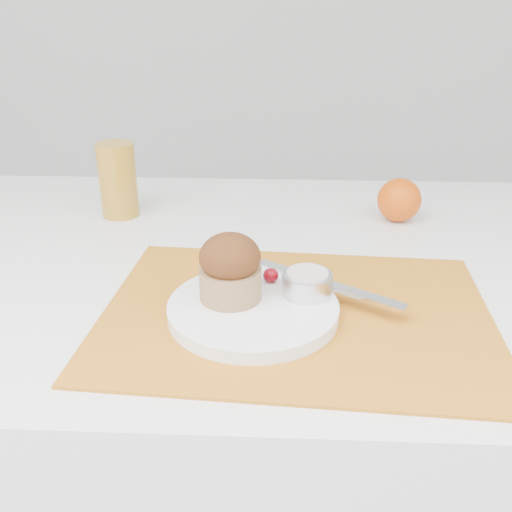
{
  "coord_description": "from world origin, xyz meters",
  "views": [
    {
      "loc": [
        0.03,
        -0.76,
        1.13
      ],
      "look_at": [
        0.0,
        -0.06,
        0.8
      ],
      "focal_mm": 40.0,
      "sensor_mm": 36.0,
      "label": 1
    }
  ],
  "objects_px": {
    "table": "(258,439)",
    "orange": "(399,200)",
    "juice_glass": "(118,180)",
    "muffin": "(230,268)",
    "plate": "(253,309)"
  },
  "relations": [
    {
      "from": "table",
      "to": "orange",
      "type": "xyz_separation_m",
      "value": [
        0.24,
        0.16,
        0.41
      ]
    },
    {
      "from": "juice_glass",
      "to": "muffin",
      "type": "xyz_separation_m",
      "value": [
        0.23,
        -0.34,
        -0.0
      ]
    },
    {
      "from": "table",
      "to": "plate",
      "type": "xyz_separation_m",
      "value": [
        0.0,
        -0.19,
        0.39
      ]
    },
    {
      "from": "plate",
      "to": "orange",
      "type": "xyz_separation_m",
      "value": [
        0.24,
        0.35,
        0.03
      ]
    },
    {
      "from": "orange",
      "to": "plate",
      "type": "bearing_deg",
      "value": -124.71
    },
    {
      "from": "table",
      "to": "muffin",
      "type": "relative_size",
      "value": 11.69
    },
    {
      "from": "plate",
      "to": "orange",
      "type": "relative_size",
      "value": 2.78
    },
    {
      "from": "orange",
      "to": "muffin",
      "type": "xyz_separation_m",
      "value": [
        -0.27,
        -0.34,
        0.02
      ]
    },
    {
      "from": "table",
      "to": "plate",
      "type": "bearing_deg",
      "value": -89.81
    },
    {
      "from": "plate",
      "to": "orange",
      "type": "bearing_deg",
      "value": 55.29
    },
    {
      "from": "orange",
      "to": "muffin",
      "type": "height_order",
      "value": "muffin"
    },
    {
      "from": "table",
      "to": "muffin",
      "type": "xyz_separation_m",
      "value": [
        -0.03,
        -0.17,
        0.44
      ]
    },
    {
      "from": "table",
      "to": "plate",
      "type": "relative_size",
      "value": 5.56
    },
    {
      "from": "plate",
      "to": "orange",
      "type": "distance_m",
      "value": 0.43
    },
    {
      "from": "orange",
      "to": "juice_glass",
      "type": "bearing_deg",
      "value": 179.57
    }
  ]
}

